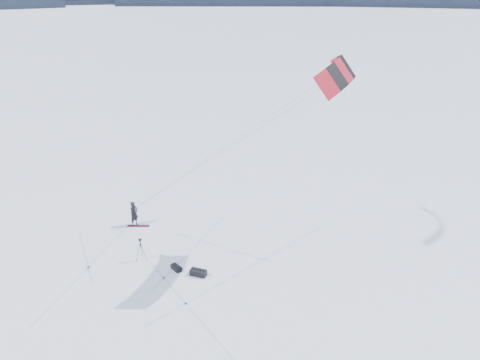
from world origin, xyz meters
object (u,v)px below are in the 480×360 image
Objects in this scene: tripod at (141,247)px; gear_bag_a at (198,273)px; snowboard at (138,226)px; snowkiter at (135,225)px; gear_bag_b at (176,268)px.

tripod reaches higher than gear_bag_a.
tripod reaches higher than snowboard.
tripod is at bearing -74.96° from snowboard.
snowkiter is at bearing 129.49° from tripod.
tripod is (3.29, -2.97, 0.92)m from snowkiter.
tripod is at bearing -128.84° from snowkiter.
snowboard is 7.11m from gear_bag_a.
tripod is (3.00, -2.95, 0.90)m from snowboard.
gear_bag_a is 1.38m from gear_bag_b.
tripod reaches higher than snowkiter.
tripod is 1.48× the size of gear_bag_a.
snowkiter reaches higher than snowboard.
snowboard is at bearing 148.22° from gear_bag_a.
snowkiter reaches higher than gear_bag_b.
gear_bag_a is (6.96, -2.47, 0.18)m from snowkiter.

